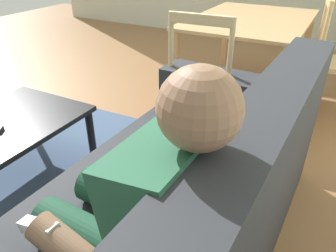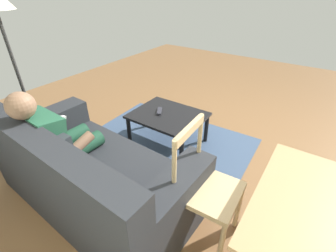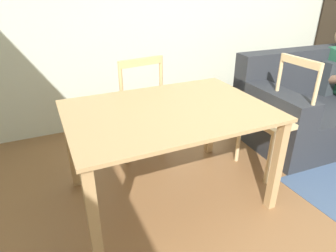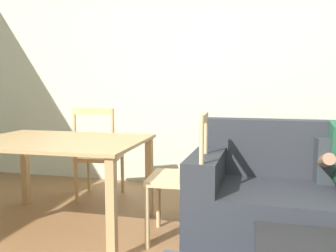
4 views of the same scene
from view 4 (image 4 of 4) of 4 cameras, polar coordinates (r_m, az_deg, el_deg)
wall_back at (r=3.96m, az=6.33°, el=9.27°), size 6.13×0.12×2.68m
couch at (r=2.87m, az=23.10°, el=-10.77°), size 1.86×1.00×0.87m
dining_table at (r=2.87m, az=-18.01°, el=-4.10°), size 1.37×0.97×0.73m
dining_chair_near_wall at (r=3.56m, az=-11.56°, el=-4.93°), size 0.47×0.47×0.95m
dining_chair_facing_couch at (r=2.55m, az=2.35°, el=-8.74°), size 0.44×0.44×0.96m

